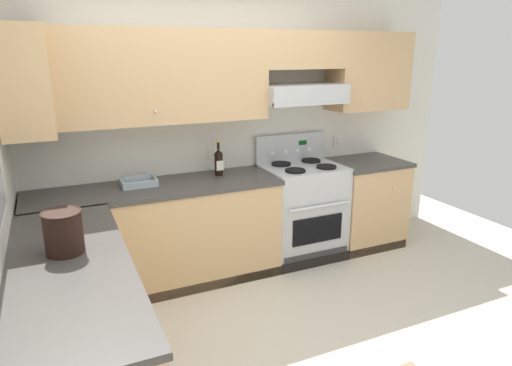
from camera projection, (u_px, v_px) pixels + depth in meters
The scene contains 8 objects.
ground_plane at pixel (275, 348), 3.17m from camera, with size 7.04×7.04×0.00m, color beige.
wall_back at pixel (241, 109), 4.25m from camera, with size 4.68×0.57×2.55m.
counter_back_run at pixel (222, 226), 4.16m from camera, with size 3.60×0.65×0.91m.
counter_left_run at pixel (79, 338), 2.54m from camera, with size 0.63×1.91×0.91m.
stove at pixel (302, 210), 4.50m from camera, with size 0.76×0.62×1.20m.
wine_bottle at pixel (219, 161), 4.10m from camera, with size 0.08×0.08×0.33m.
bowl at pixel (139, 183), 3.82m from camera, with size 0.29×0.23×0.06m.
bucket at pixel (63, 231), 2.52m from camera, with size 0.22×0.22×0.25m.
Camera 1 is at (-1.25, -2.42, 2.01)m, focal length 31.80 mm.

